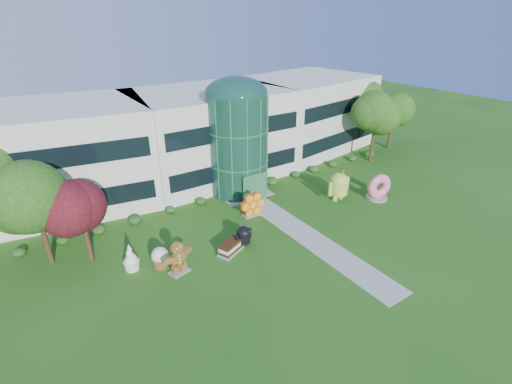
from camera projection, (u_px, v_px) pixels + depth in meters
ground at (316, 243)px, 29.70m from camera, size 140.00×140.00×0.00m
building at (209, 133)px, 41.14m from camera, size 46.00×15.00×9.30m
atrium at (237, 145)px, 36.55m from camera, size 6.00×6.00×9.80m
walkway at (300, 231)px, 31.19m from camera, size 2.40×20.00×0.04m
tree_red at (84, 226)px, 26.21m from camera, size 4.00×4.00×6.00m
trees_backdrop at (232, 149)px, 37.60m from camera, size 52.00×8.00×8.40m
android_green at (339, 184)px, 35.95m from camera, size 2.92×2.00×3.25m
android_black at (243, 235)px, 28.85m from camera, size 2.01×1.57×2.03m
donut at (378, 186)px, 36.22m from camera, size 2.78×1.78×2.67m
gingerbread at (178, 257)px, 25.77m from camera, size 2.92×1.72×2.53m
ice_cream_sandwich at (231, 247)px, 28.29m from camera, size 2.37×1.84×0.95m
honeycomb at (252, 205)px, 33.33m from camera, size 2.63×1.02×2.05m
froyo at (131, 257)px, 26.17m from camera, size 1.34×1.34×2.07m
cupcake at (160, 257)px, 26.57m from camera, size 1.48×1.48×1.58m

